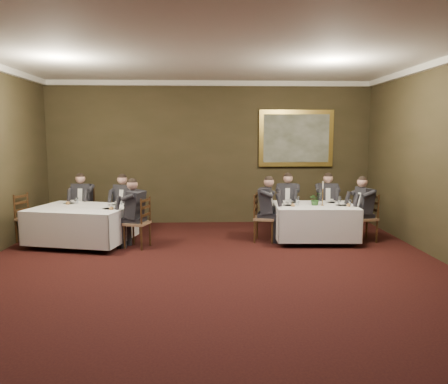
{
  "coord_description": "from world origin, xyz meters",
  "views": [
    {
      "loc": [
        -0.11,
        -5.87,
        2.18
      ],
      "look_at": [
        0.22,
        2.09,
        1.15
      ],
      "focal_mm": 35.0,
      "sensor_mm": 36.0,
      "label": 1
    }
  ],
  "objects": [
    {
      "name": "ground",
      "position": [
        0.0,
        0.0,
        0.0
      ],
      "size": [
        10.0,
        10.0,
        0.0
      ],
      "primitive_type": "plane",
      "color": "black",
      "rests_on": "ground"
    },
    {
      "name": "ceiling",
      "position": [
        0.0,
        0.0,
        3.5
      ],
      "size": [
        8.0,
        10.0,
        0.1
      ],
      "primitive_type": "cube",
      "color": "silver",
      "rests_on": "back_wall"
    },
    {
      "name": "back_wall",
      "position": [
        0.0,
        5.0,
        1.75
      ],
      "size": [
        8.0,
        0.1,
        3.5
      ],
      "primitive_type": "cube",
      "color": "#332D19",
      "rests_on": "ground"
    },
    {
      "name": "front_wall",
      "position": [
        0.0,
        -5.0,
        1.75
      ],
      "size": [
        8.0,
        0.1,
        3.5
      ],
      "primitive_type": "cube",
      "color": "#332D19",
      "rests_on": "ground"
    },
    {
      "name": "crown_molding",
      "position": [
        0.0,
        0.0,
        3.44
      ],
      "size": [
        8.0,
        10.0,
        0.12
      ],
      "color": "white",
      "rests_on": "back_wall"
    },
    {
      "name": "table_main",
      "position": [
        2.13,
        2.91,
        0.45
      ],
      "size": [
        1.71,
        1.34,
        0.67
      ],
      "rotation": [
        0.0,
        0.0,
        -0.05
      ],
      "color": "black",
      "rests_on": "ground"
    },
    {
      "name": "table_second",
      "position": [
        -2.6,
        2.84,
        0.45
      ],
      "size": [
        2.16,
        1.83,
        0.67
      ],
      "rotation": [
        0.0,
        0.0,
        -0.24
      ],
      "color": "black",
      "rests_on": "ground"
    },
    {
      "name": "chair_main_backleft",
      "position": [
        1.73,
        3.78,
        0.28
      ],
      "size": [
        0.52,
        0.51,
        1.0
      ],
      "rotation": [
        0.0,
        0.0,
        2.92
      ],
      "color": "#866244",
      "rests_on": "ground"
    },
    {
      "name": "diner_main_backleft",
      "position": [
        1.73,
        3.77,
        0.51
      ],
      "size": [
        0.49,
        0.56,
        1.35
      ],
      "rotation": [
        0.0,
        0.0,
        2.92
      ],
      "color": "black",
      "rests_on": "chair_main_backleft"
    },
    {
      "name": "chair_main_backright",
      "position": [
        2.61,
        3.74,
        0.28
      ],
      "size": [
        0.49,
        0.48,
        1.0
      ],
      "rotation": [
        0.0,
        0.0,
        3.01
      ],
      "color": "#866244",
      "rests_on": "ground"
    },
    {
      "name": "diner_main_backright",
      "position": [
        2.61,
        3.73,
        0.51
      ],
      "size": [
        0.46,
        0.53,
        1.35
      ],
      "rotation": [
        0.0,
        0.0,
        3.01
      ],
      "color": "black",
      "rests_on": "chair_main_backright"
    },
    {
      "name": "chair_main_endleft",
      "position": [
        1.09,
        2.97,
        0.28
      ],
      "size": [
        0.51,
        0.53,
        1.0
      ],
      "rotation": [
        0.0,
        0.0,
        -1.82
      ],
      "color": "#866244",
      "rests_on": "ground"
    },
    {
      "name": "diner_main_endleft",
      "position": [
        1.1,
        2.96,
        0.51
      ],
      "size": [
        0.56,
        0.51,
        1.35
      ],
      "rotation": [
        0.0,
        0.0,
        -1.82
      ],
      "color": "black",
      "rests_on": "chair_main_endleft"
    },
    {
      "name": "chair_main_endright",
      "position": [
        3.17,
        2.87,
        0.28
      ],
      "size": [
        0.5,
        0.51,
        1.0
      ],
      "rotation": [
        0.0,
        0.0,
        1.76
      ],
      "color": "#866244",
      "rests_on": "ground"
    },
    {
      "name": "diner_main_endright",
      "position": [
        3.16,
        2.87,
        0.51
      ],
      "size": [
        0.55,
        0.48,
        1.35
      ],
      "rotation": [
        0.0,
        0.0,
        1.76
      ],
      "color": "black",
      "rests_on": "chair_main_endright"
    },
    {
      "name": "chair_sec_backleft",
      "position": [
        -2.86,
        3.89,
        0.28
      ],
      "size": [
        0.48,
        0.46,
        1.0
      ],
      "rotation": [
        0.0,
        0.0,
        3.04
      ],
      "color": "#866244",
      "rests_on": "ground"
    },
    {
      "name": "diner_sec_backleft",
      "position": [
        -2.86,
        3.88,
        0.51
      ],
      "size": [
        0.45,
        0.52,
        1.35
      ],
      "rotation": [
        0.0,
        0.0,
        3.04
      ],
      "color": "black",
      "rests_on": "chair_sec_backleft"
    },
    {
      "name": "chair_sec_backright",
      "position": [
        -1.88,
        3.65,
        0.28
      ],
      "size": [
        0.56,
        0.55,
        1.0
      ],
      "rotation": [
        0.0,
        0.0,
        2.79
      ],
      "color": "#866244",
      "rests_on": "ground"
    },
    {
      "name": "diner_sec_backright",
      "position": [
        -1.88,
        3.64,
        0.51
      ],
      "size": [
        0.54,
        0.59,
        1.35
      ],
      "rotation": [
        0.0,
        0.0,
        2.79
      ],
      "color": "black",
      "rests_on": "chair_sec_backright"
    },
    {
      "name": "chair_sec_endright",
      "position": [
        -1.45,
        2.55,
        0.28
      ],
      "size": [
        0.53,
        0.55,
        1.0
      ],
      "rotation": [
        0.0,
        0.0,
        1.26
      ],
      "color": "#866244",
      "rests_on": "ground"
    },
    {
      "name": "diner_sec_endright",
      "position": [
        -1.46,
        2.56,
        0.51
      ],
      "size": [
        0.58,
        0.53,
        1.35
      ],
      "rotation": [
        0.0,
        0.0,
        1.26
      ],
      "color": "black",
      "rests_on": "chair_sec_endright"
    },
    {
      "name": "chair_sec_endleft",
      "position": [
        -3.75,
        3.12,
        0.28
      ],
      "size": [
        0.54,
        0.55,
        1.0
      ],
      "rotation": [
        0.0,
        0.0,
        -1.91
      ],
      "color": "#866244",
      "rests_on": "ground"
    },
    {
      "name": "centerpiece",
      "position": [
        2.13,
        2.89,
        0.9
      ],
      "size": [
        0.31,
        0.29,
        0.28
      ],
      "primitive_type": "imported",
      "rotation": [
        0.0,
        0.0,
        0.33
      ],
      "color": "#2D5926",
      "rests_on": "table_main"
    },
    {
      "name": "candlestick",
      "position": [
        2.27,
        2.84,
        0.95
      ],
      "size": [
        0.07,
        0.07,
        0.51
      ],
      "color": "#C1843B",
      "rests_on": "table_main"
    },
    {
      "name": "place_setting_table_main",
      "position": [
        1.76,
        3.31,
        0.8
      ],
      "size": [
        0.33,
        0.31,
        0.14
      ],
      "color": "white",
      "rests_on": "table_main"
    },
    {
      "name": "place_setting_table_second",
      "position": [
        -2.94,
        3.37,
        0.8
      ],
      "size": [
        0.33,
        0.31,
        0.14
      ],
      "color": "white",
      "rests_on": "table_second"
    },
    {
      "name": "painting",
      "position": [
        2.13,
        4.94,
        2.11
      ],
      "size": [
        1.85,
        0.09,
        1.4
      ],
      "color": "#DEB551",
      "rests_on": "back_wall"
    }
  ]
}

